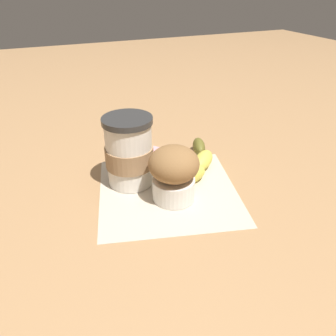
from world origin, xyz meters
The scene contains 6 objects.
ground_plane centered at (0.00, 0.00, 0.00)m, with size 3.00×3.00×0.00m, color #A87C51.
paper_napkin centered at (0.00, 0.00, 0.00)m, with size 0.24×0.24×0.00m, color beige.
coffee_cup centered at (-0.05, 0.05, 0.06)m, with size 0.09×0.09×0.13m.
muffin centered at (0.00, -0.02, 0.05)m, with size 0.08×0.08×0.10m.
banana centered at (0.09, 0.05, 0.02)m, with size 0.12×0.15×0.03m.
sugar_packet centered at (0.02, 0.15, 0.00)m, with size 0.05×0.03×0.01m, color pink.
Camera 1 is at (-0.19, -0.44, 0.33)m, focal length 35.00 mm.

